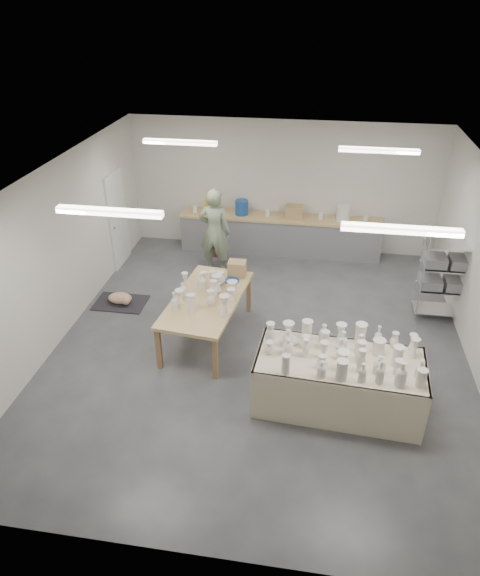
% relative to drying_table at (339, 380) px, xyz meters
% --- Properties ---
extents(room, '(8.00, 8.02, 3.00)m').
position_rel_drying_table_xyz_m(room, '(-1.42, 1.43, 1.59)').
color(room, '#424449').
rests_on(room, ground).
extents(back_counter, '(4.60, 0.60, 1.24)m').
position_rel_drying_table_xyz_m(back_counter, '(-1.32, 5.03, 0.02)').
color(back_counter, tan).
rests_on(back_counter, ground).
extents(wire_shelf, '(0.88, 0.48, 1.80)m').
position_rel_drying_table_xyz_m(wire_shelf, '(1.89, 2.75, 0.45)').
color(wire_shelf, silver).
rests_on(wire_shelf, ground).
extents(drying_table, '(2.45, 1.28, 1.22)m').
position_rel_drying_table_xyz_m(drying_table, '(0.00, 0.00, 0.00)').
color(drying_table, olive).
rests_on(drying_table, ground).
extents(work_table, '(1.34, 2.30, 1.19)m').
position_rel_drying_table_xyz_m(work_table, '(-2.21, 1.48, 0.37)').
color(work_table, tan).
rests_on(work_table, ground).
extents(rug, '(1.00, 0.70, 0.02)m').
position_rel_drying_table_xyz_m(rug, '(-4.21, 2.24, -0.46)').
color(rug, black).
rests_on(rug, ground).
extents(cat, '(0.55, 0.45, 0.20)m').
position_rel_drying_table_xyz_m(cat, '(-4.19, 2.23, -0.35)').
color(cat, white).
rests_on(cat, rug).
extents(potter, '(0.75, 0.54, 1.90)m').
position_rel_drying_table_xyz_m(potter, '(-2.60, 3.84, 0.48)').
color(potter, gray).
rests_on(potter, ground).
extents(red_stool, '(0.44, 0.44, 0.34)m').
position_rel_drying_table_xyz_m(red_stool, '(-2.60, 4.11, -0.16)').
color(red_stool, '#AA1825').
rests_on(red_stool, ground).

